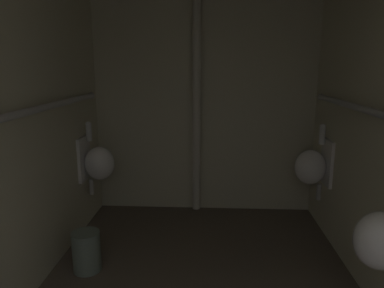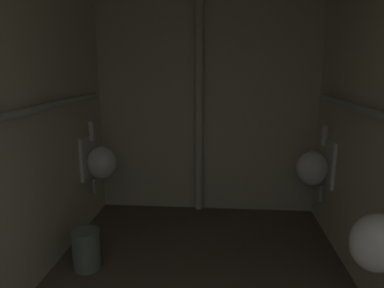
% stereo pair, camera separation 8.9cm
% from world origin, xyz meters
% --- Properties ---
extents(wall_back, '(2.53, 0.06, 2.39)m').
position_xyz_m(wall_back, '(0.00, 4.11, 1.19)').
color(wall_back, beige).
rests_on(wall_back, ground).
extents(urinal_left_mid, '(0.32, 0.30, 0.76)m').
position_xyz_m(urinal_left_mid, '(-1.06, 3.56, 0.68)').
color(urinal_left_mid, white).
extents(urinal_right_far, '(0.32, 0.30, 0.76)m').
position_xyz_m(urinal_right_far, '(1.06, 3.53, 0.68)').
color(urinal_right_far, white).
extents(standpipe_back_wall, '(0.08, 0.08, 2.34)m').
position_xyz_m(standpipe_back_wall, '(-0.08, 4.00, 1.19)').
color(standpipe_back_wall, beige).
rests_on(standpipe_back_wall, ground).
extents(waste_bin, '(0.22, 0.22, 0.33)m').
position_xyz_m(waste_bin, '(-0.92, 2.73, 0.16)').
color(waste_bin, slate).
rests_on(waste_bin, ground).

